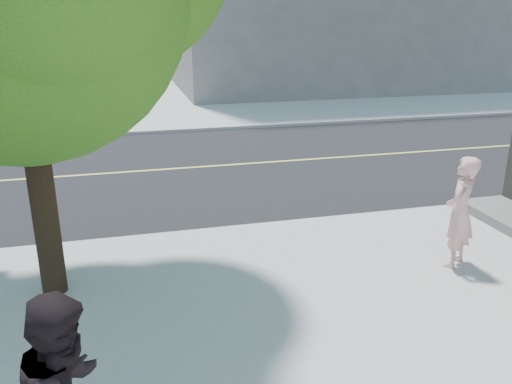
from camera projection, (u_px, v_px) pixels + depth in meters
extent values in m
plane|color=black|center=(17.00, 253.00, 8.90)|extent=(140.00, 140.00, 0.00)
cube|color=black|center=(48.00, 178.00, 13.02)|extent=(140.00, 9.00, 0.01)
cube|color=#AAAAA8|center=(315.00, 81.00, 31.80)|extent=(29.00, 25.00, 0.12)
imported|color=#EAA4A4|center=(460.00, 212.00, 7.96)|extent=(0.76, 0.72, 1.75)
cylinder|color=black|center=(40.00, 175.00, 6.89)|extent=(0.34, 0.34, 3.44)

